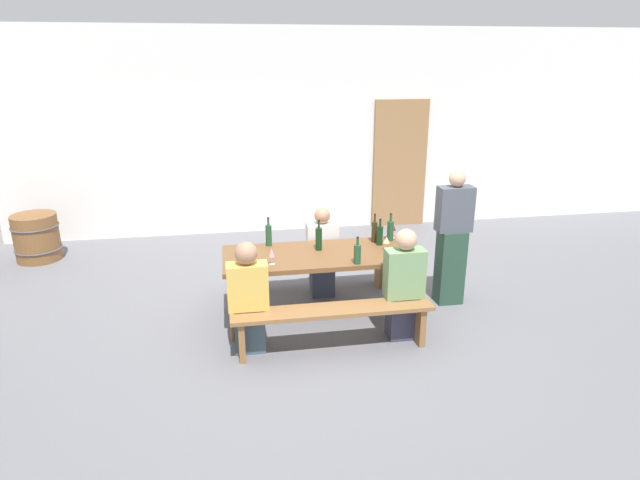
{
  "coord_description": "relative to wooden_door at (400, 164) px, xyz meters",
  "views": [
    {
      "loc": [
        -0.93,
        -5.35,
        2.75
      ],
      "look_at": [
        0.0,
        0.0,
        0.9
      ],
      "focal_mm": 30.32,
      "sensor_mm": 36.0,
      "label": 1
    }
  ],
  "objects": [
    {
      "name": "seated_guest_far_0",
      "position": [
        -1.77,
        -2.61,
        -0.54
      ],
      "size": [
        0.37,
        0.24,
        1.09
      ],
      "rotation": [
        0.0,
        0.0,
        -1.57
      ],
      "color": "#43485F",
      "rests_on": "ground"
    },
    {
      "name": "wine_bottle_5",
      "position": [
        -1.04,
        -2.9,
        -0.18
      ],
      "size": [
        0.08,
        0.08,
        0.32
      ],
      "color": "#234C2D",
      "rests_on": "tasting_table"
    },
    {
      "name": "wine_glass_1",
      "position": [
        -0.98,
        -2.82,
        -0.17
      ],
      "size": [
        0.08,
        0.08,
        0.18
      ],
      "color": "silver",
      "rests_on": "tasting_table"
    },
    {
      "name": "wooden_door",
      "position": [
        0.0,
        0.0,
        0.0
      ],
      "size": [
        0.9,
        0.06,
        2.1
      ],
      "primitive_type": "cube",
      "color": "#9E7247",
      "rests_on": "ground"
    },
    {
      "name": "wine_barrel",
      "position": [
        -5.54,
        -0.75,
        -0.72
      ],
      "size": [
        0.64,
        0.64,
        0.66
      ],
      "color": "brown",
      "rests_on": "ground"
    },
    {
      "name": "wine_bottle_4",
      "position": [
        -1.2,
        -3.03,
        -0.19
      ],
      "size": [
        0.07,
        0.07,
        0.3
      ],
      "color": "#143319",
      "rests_on": "tasting_table"
    },
    {
      "name": "bench_near",
      "position": [
        -1.9,
        -3.92,
        -0.69
      ],
      "size": [
        1.97,
        0.3,
        0.45
      ],
      "color": "olive",
      "rests_on": "ground"
    },
    {
      "name": "wine_glass_3",
      "position": [
        -1.05,
        -3.27,
        -0.19
      ],
      "size": [
        0.06,
        0.06,
        0.16
      ],
      "color": "silver",
      "rests_on": "tasting_table"
    },
    {
      "name": "bench_far",
      "position": [
        -1.9,
        -2.46,
        -0.69
      ],
      "size": [
        1.97,
        0.3,
        0.45
      ],
      "color": "olive",
      "rests_on": "ground"
    },
    {
      "name": "wine_glass_0",
      "position": [
        -2.44,
        -3.43,
        -0.18
      ],
      "size": [
        0.06,
        0.06,
        0.18
      ],
      "color": "silver",
      "rests_on": "tasting_table"
    },
    {
      "name": "tasting_table",
      "position": [
        -1.9,
        -3.19,
        -0.37
      ],
      "size": [
        2.07,
        0.86,
        0.75
      ],
      "color": "brown",
      "rests_on": "ground"
    },
    {
      "name": "back_wall",
      "position": [
        -1.9,
        0.14,
        0.55
      ],
      "size": [
        14.0,
        0.2,
        3.2
      ],
      "primitive_type": "cube",
      "color": "white",
      "rests_on": "ground"
    },
    {
      "name": "wine_glass_2",
      "position": [
        -1.17,
        -3.21,
        -0.19
      ],
      "size": [
        0.07,
        0.07,
        0.15
      ],
      "color": "silver",
      "rests_on": "tasting_table"
    },
    {
      "name": "wine_bottle_1",
      "position": [
        -2.42,
        -2.85,
        -0.17
      ],
      "size": [
        0.07,
        0.07,
        0.33
      ],
      "color": "#234C2D",
      "rests_on": "tasting_table"
    },
    {
      "name": "standing_host",
      "position": [
        -0.35,
        -3.06,
        -0.3
      ],
      "size": [
        0.39,
        0.24,
        1.57
      ],
      "rotation": [
        0.0,
        0.0,
        3.14
      ],
      "color": "#284636",
      "rests_on": "ground"
    },
    {
      "name": "wine_bottle_0",
      "position": [
        -1.9,
        -3.08,
        -0.17
      ],
      "size": [
        0.07,
        0.07,
        0.34
      ],
      "color": "#143319",
      "rests_on": "tasting_table"
    },
    {
      "name": "wine_bottle_2",
      "position": [
        -1.58,
        -3.55,
        -0.19
      ],
      "size": [
        0.07,
        0.07,
        0.29
      ],
      "color": "#234C2D",
      "rests_on": "tasting_table"
    },
    {
      "name": "seated_guest_near_1",
      "position": [
        -1.15,
        -3.77,
        -0.49
      ],
      "size": [
        0.39,
        0.24,
        1.16
      ],
      "rotation": [
        0.0,
        0.0,
        1.57
      ],
      "color": "#39384F",
      "rests_on": "ground"
    },
    {
      "name": "seated_guest_near_0",
      "position": [
        -2.7,
        -3.77,
        -0.51
      ],
      "size": [
        0.39,
        0.24,
        1.12
      ],
      "rotation": [
        0.0,
        0.0,
        1.57
      ],
      "color": "#435966",
      "rests_on": "ground"
    },
    {
      "name": "wine_bottle_3",
      "position": [
        -1.23,
        -2.93,
        -0.17
      ],
      "size": [
        0.06,
        0.06,
        0.33
      ],
      "color": "#332814",
      "rests_on": "tasting_table"
    },
    {
      "name": "ground_plane",
      "position": [
        -1.9,
        -3.19,
        -1.05
      ],
      "size": [
        24.0,
        24.0,
        0.0
      ],
      "primitive_type": "plane",
      "color": "slate"
    }
  ]
}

